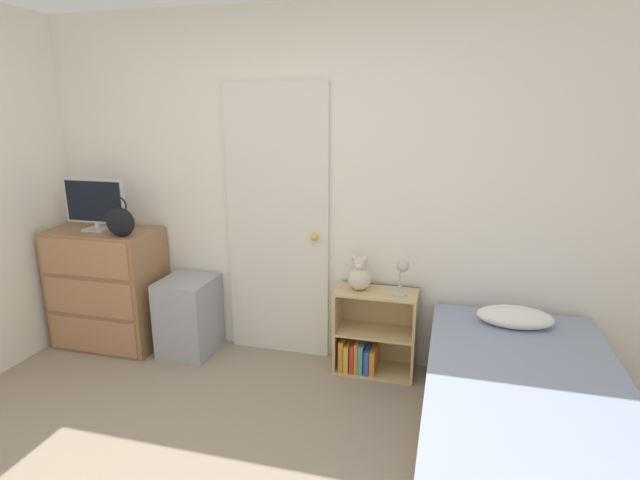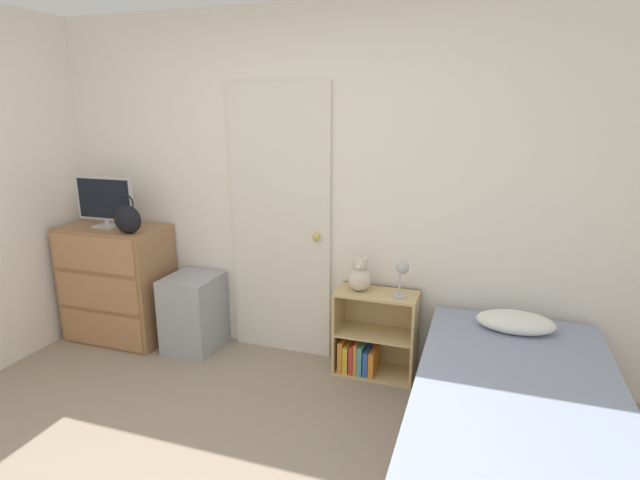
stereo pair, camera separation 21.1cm
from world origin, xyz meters
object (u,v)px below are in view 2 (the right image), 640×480
object	(u,v)px
desk_lamp	(402,272)
handbag	(127,219)
dresser	(118,283)
bed	(515,428)
bookshelf	(370,341)
teddy_bear	(360,276)
tv	(105,201)
storage_bin	(194,312)

from	to	relation	value
desk_lamp	handbag	bearing A→B (deg)	-174.55
dresser	bed	size ratio (longest dim) A/B	0.51
bookshelf	teddy_bear	world-z (taller)	teddy_bear
tv	teddy_bear	world-z (taller)	tv
desk_lamp	bookshelf	bearing A→B (deg)	168.65
bookshelf	bed	xyz separation A→B (m)	(0.94, -0.78, 0.02)
bookshelf	desk_lamp	size ratio (longest dim) A/B	2.40
handbag	storage_bin	world-z (taller)	handbag
dresser	teddy_bear	size ratio (longest dim) A/B	3.75
tv	desk_lamp	distance (m)	2.36
dresser	bed	bearing A→B (deg)	-12.63
bed	teddy_bear	bearing A→B (deg)	142.97
handbag	tv	bearing A→B (deg)	156.94
dresser	desk_lamp	world-z (taller)	dresser
tv	handbag	world-z (taller)	tv
dresser	teddy_bear	bearing A→B (deg)	2.67
teddy_bear	desk_lamp	size ratio (longest dim) A/B	0.98
dresser	bed	xyz separation A→B (m)	(3.03, -0.68, -0.21)
storage_bin	dresser	bearing A→B (deg)	-177.79
tv	desk_lamp	size ratio (longest dim) A/B	2.00
tv	desk_lamp	world-z (taller)	tv
bookshelf	teddy_bear	size ratio (longest dim) A/B	2.45
storage_bin	desk_lamp	xyz separation A→B (m)	(1.62, 0.03, 0.50)
teddy_bear	bed	size ratio (longest dim) A/B	0.14
tv	bookshelf	bearing A→B (deg)	2.86
tv	storage_bin	distance (m)	1.11
storage_bin	bed	bearing A→B (deg)	-16.73
handbag	storage_bin	distance (m)	0.88
teddy_bear	handbag	bearing A→B (deg)	-172.33
tv	storage_bin	bearing A→B (deg)	2.77
tv	teddy_bear	size ratio (longest dim) A/B	2.04
handbag	bookshelf	xyz separation A→B (m)	(1.81, 0.24, -0.81)
dresser	bookshelf	bearing A→B (deg)	2.68
dresser	storage_bin	xyz separation A→B (m)	(0.68, 0.03, -0.18)
dresser	desk_lamp	distance (m)	2.33
storage_bin	handbag	bearing A→B (deg)	-157.81
dresser	teddy_bear	xyz separation A→B (m)	(2.00, 0.09, 0.25)
storage_bin	bookshelf	xyz separation A→B (m)	(1.40, 0.07, -0.05)
dresser	bookshelf	size ratio (longest dim) A/B	1.53
tv	bed	distance (m)	3.26
storage_bin	bookshelf	world-z (taller)	bookshelf
storage_bin	teddy_bear	xyz separation A→B (m)	(1.32, 0.07, 0.43)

